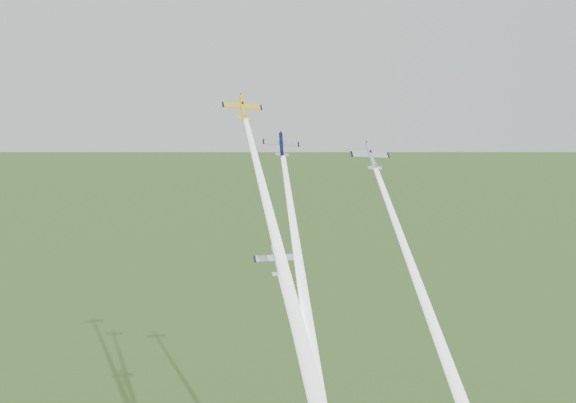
{
  "coord_description": "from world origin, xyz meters",
  "views": [
    {
      "loc": [
        -3.8,
        -139.68,
        117.11
      ],
      "look_at": [
        0.0,
        -6.0,
        92.0
      ],
      "focal_mm": 45.0,
      "sensor_mm": 36.0,
      "label": 1
    }
  ],
  "objects": [
    {
      "name": "plane_yellow",
      "position": [
        -8.72,
        5.09,
        109.05
      ],
      "size": [
        9.35,
        8.95,
        7.32
      ],
      "primitive_type": null,
      "rotation": [
        0.76,
        0.09,
        0.28
      ],
      "color": "yellow"
    },
    {
      "name": "smoke_trail_yellow",
      "position": [
        -2.23,
        -17.53,
        86.69
      ],
      "size": [
        14.89,
        43.38,
        42.3
      ],
      "primitive_type": null,
      "rotation": [
        -0.81,
        0.0,
        0.28
      ],
      "color": "white"
    },
    {
      "name": "plane_navy",
      "position": [
        -1.12,
        0.44,
        102.14
      ],
      "size": [
        7.6,
        7.02,
        6.51
      ],
      "primitive_type": null,
      "rotation": [
        0.76,
        0.1,
        0.14
      ],
      "color": "#0C1035"
    },
    {
      "name": "smoke_trail_navy",
      "position": [
        2.49,
        -25.99,
        76.81
      ],
      "size": [
        9.59,
        50.52,
        48.26
      ],
      "primitive_type": null,
      "rotation": [
        -0.81,
        0.0,
        0.14
      ],
      "color": "white"
    },
    {
      "name": "plane_silver_right",
      "position": [
        16.61,
        1.0,
        99.68
      ],
      "size": [
        9.51,
        8.93,
        7.11
      ],
      "primitive_type": null,
      "rotation": [
        0.76,
        0.07,
        0.28
      ],
      "color": "silver"
    },
    {
      "name": "smoke_trail_silver_right",
      "position": [
        24.8,
        -27.39,
        71.62
      ],
      "size": [
        18.29,
        54.92,
        53.73
      ],
      "primitive_type": null,
      "rotation": [
        -0.81,
        0.0,
        0.28
      ],
      "color": "white"
    },
    {
      "name": "plane_silver_low",
      "position": [
        -2.33,
        -11.74,
        82.14
      ],
      "size": [
        9.72,
        9.03,
        6.87
      ],
      "primitive_type": null,
      "rotation": [
        0.76,
        0.04,
        0.31
      ],
      "color": "#B5BBC4"
    }
  ]
}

